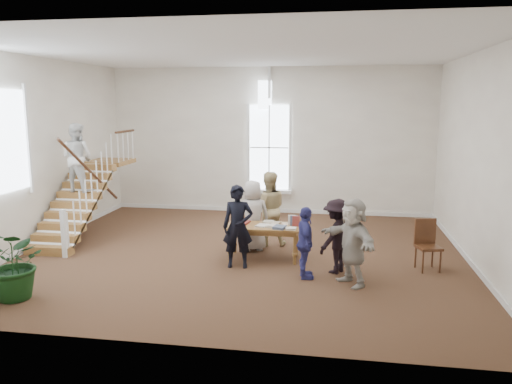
% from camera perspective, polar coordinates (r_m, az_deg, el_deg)
% --- Properties ---
extents(ground, '(10.00, 10.00, 0.00)m').
position_cam_1_polar(ground, '(11.58, -1.55, -7.01)').
color(ground, '#44291A').
rests_on(ground, ground).
extents(room_shell, '(10.49, 10.00, 10.00)m').
position_cam_1_polar(room_shell, '(15.69, 1.46, -0.93)').
color(room_shell, beige).
rests_on(room_shell, ground).
extents(staircase, '(1.10, 4.10, 2.92)m').
position_cam_1_polar(staircase, '(13.40, -19.52, 1.86)').
color(staircase, brown).
rests_on(staircase, ground).
extents(library_table, '(1.63, 0.83, 0.82)m').
position_cam_1_polar(library_table, '(11.01, 0.89, -4.24)').
color(library_table, brown).
rests_on(library_table, ground).
extents(police_officer, '(0.68, 0.49, 1.75)m').
position_cam_1_polar(police_officer, '(10.42, -2.08, -3.97)').
color(police_officer, black).
rests_on(police_officer, ground).
extents(elderly_woman, '(0.95, 0.80, 1.66)m').
position_cam_1_polar(elderly_woman, '(11.61, -0.38, -2.72)').
color(elderly_woman, beige).
rests_on(elderly_woman, ground).
extents(person_yellow, '(1.01, 0.86, 1.80)m').
position_cam_1_polar(person_yellow, '(12.03, 1.43, -1.91)').
color(person_yellow, '#CCB67F').
rests_on(person_yellow, ground).
extents(woman_cluster_a, '(0.48, 0.89, 1.43)m').
position_cam_1_polar(woman_cluster_a, '(9.85, 5.64, -5.81)').
color(woman_cluster_a, navy).
rests_on(woman_cluster_a, ground).
extents(woman_cluster_b, '(1.00, 1.13, 1.52)m').
position_cam_1_polar(woman_cluster_b, '(10.25, 9.17, -4.99)').
color(woman_cluster_b, black).
rests_on(woman_cluster_b, ground).
extents(woman_cluster_c, '(1.29, 1.56, 1.67)m').
position_cam_1_polar(woman_cluster_c, '(9.61, 10.96, -5.61)').
color(woman_cluster_c, '#BCB5AA').
rests_on(woman_cluster_c, ground).
extents(floor_plant, '(1.34, 1.22, 1.31)m').
position_cam_1_polar(floor_plant, '(9.74, -25.76, -7.36)').
color(floor_plant, black).
rests_on(floor_plant, ground).
extents(side_chair, '(0.56, 0.56, 1.05)m').
position_cam_1_polar(side_chair, '(10.96, 18.95, -5.36)').
color(side_chair, '#3A2410').
rests_on(side_chair, ground).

